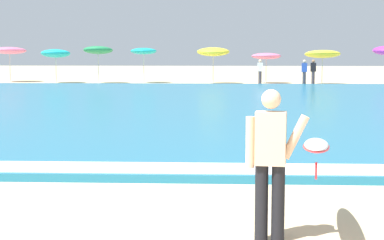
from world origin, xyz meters
name	(u,v)px	position (x,y,z in m)	size (l,w,h in m)	color
sea	(191,105)	(0.00, 18.30, 0.07)	(120.00, 28.00, 0.14)	teal
surf_foam	(153,168)	(0.00, 4.90, 0.15)	(120.00, 1.01, 0.01)	white
surfer_with_board	(291,152)	(1.95, 1.28, 1.03)	(1.10, 2.53, 1.73)	black
beach_umbrella_0	(9,51)	(-13.19, 36.20, 2.13)	(2.25, 2.27, 2.42)	beige
beach_umbrella_1	(56,53)	(-9.65, 34.80, 1.94)	(1.90, 1.94, 2.28)	beige
beach_umbrella_2	(98,50)	(-6.80, 34.53, 2.16)	(1.90, 1.94, 2.49)	beige
beach_umbrella_3	(144,51)	(-3.94, 35.29, 2.09)	(1.70, 1.72, 2.33)	beige
beach_umbrella_4	(213,52)	(0.64, 34.53, 2.05)	(2.08, 2.10, 2.36)	beige
beach_umbrella_5	(266,56)	(4.07, 35.21, 1.77)	(1.91, 1.93, 2.01)	beige
beach_umbrella_6	(322,54)	(7.49, 33.99, 1.91)	(2.23, 2.26, 2.24)	beige
beachgoer_near_row_left	(304,72)	(6.18, 32.44, 0.84)	(0.32, 0.20, 1.58)	#383842
beachgoer_near_row_mid	(260,71)	(3.58, 33.56, 0.84)	(0.32, 0.20, 1.58)	#383842
beachgoer_near_row_right	(313,71)	(6.84, 33.27, 0.84)	(0.32, 0.20, 1.58)	#383842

